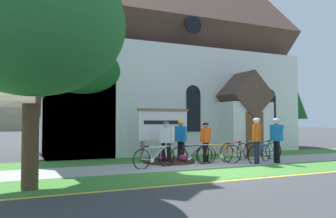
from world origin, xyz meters
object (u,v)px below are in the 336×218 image
object	(u,v)px
cyclist_in_white_jersey	(277,136)
cyclist_in_green_jersey	(257,137)
cyclist_in_blue_jersey	(166,139)
yard_deciduous_tree	(76,74)
bicycle_blue	(259,153)
roadside_conifer	(279,79)
bicycle_silver	(192,155)
verge_sapling	(32,24)
bicycle_white	(263,150)
bicycle_black	(220,154)
church_sign	(163,126)
cyclist_in_red_jersey	(206,139)
bicycle_orange	(154,157)
bicycle_yellow	(235,152)
cyclist_in_yellow_jersey	(181,138)

from	to	relation	value
cyclist_in_white_jersey	cyclist_in_green_jersey	bearing A→B (deg)	173.45
cyclist_in_blue_jersey	yard_deciduous_tree	distance (m)	6.01
bicycle_blue	roadside_conifer	bearing A→B (deg)	42.85
bicycle_silver	verge_sapling	distance (m)	7.19
bicycle_blue	bicycle_white	xyz separation A→B (m)	(0.83, 0.80, 0.03)
bicycle_silver	bicycle_black	xyz separation A→B (m)	(1.17, -0.11, 0.01)
bicycle_black	bicycle_white	size ratio (longest dim) A/B	0.96
roadside_conifer	yard_deciduous_tree	size ratio (longest dim) A/B	1.31
bicycle_black	bicycle_white	distance (m)	2.51
roadside_conifer	cyclist_in_green_jersey	bearing A→B (deg)	-137.26
cyclist_in_blue_jersey	cyclist_in_white_jersey	world-z (taller)	cyclist_in_white_jersey
bicycle_silver	bicycle_blue	distance (m)	2.85
bicycle_black	roadside_conifer	bearing A→B (deg)	35.21
cyclist_in_green_jersey	church_sign	bearing A→B (deg)	140.43
cyclist_in_red_jersey	cyclist_in_white_jersey	world-z (taller)	cyclist_in_white_jersey
verge_sapling	bicycle_orange	bearing A→B (deg)	28.57
cyclist_in_white_jersey	cyclist_in_blue_jersey	bearing A→B (deg)	160.46
bicycle_white	cyclist_in_blue_jersey	size ratio (longest dim) A/B	1.08
bicycle_silver	cyclist_in_blue_jersey	bearing A→B (deg)	145.17
cyclist_in_blue_jersey	verge_sapling	xyz separation A→B (m)	(-4.88, -3.00, 3.07)
bicycle_black	bicycle_white	world-z (taller)	bicycle_white
bicycle_blue	cyclist_in_green_jersey	world-z (taller)	cyclist_in_green_jersey
yard_deciduous_tree	bicycle_yellow	bearing A→B (deg)	-38.97
bicycle_blue	cyclist_in_green_jersey	bearing A→B (deg)	-139.27
bicycle_white	cyclist_in_yellow_jersey	xyz separation A→B (m)	(-3.71, 0.44, 0.61)
bicycle_blue	cyclist_in_red_jersey	distance (m)	2.21
cyclist_in_blue_jersey	yard_deciduous_tree	xyz separation A→B (m)	(-2.75, 4.47, 2.93)
church_sign	cyclist_in_green_jersey	distance (m)	3.80
bicycle_white	cyclist_in_white_jersey	size ratio (longest dim) A/B	1.00
cyclist_in_blue_jersey	roadside_conifer	world-z (taller)	roadside_conifer
bicycle_black	verge_sapling	distance (m)	8.11
cyclist_in_yellow_jersey	cyclist_in_green_jersey	world-z (taller)	cyclist_in_green_jersey
roadside_conifer	cyclist_in_red_jersey	bearing A→B (deg)	-148.32
bicycle_yellow	cyclist_in_green_jersey	distance (m)	1.35
church_sign	cyclist_in_white_jersey	xyz separation A→B (m)	(3.79, -2.51, -0.39)
bicycle_black	roadside_conifer	world-z (taller)	roadside_conifer
church_sign	roadside_conifer	size ratio (longest dim) A/B	0.32
bicycle_black	cyclist_in_yellow_jersey	bearing A→B (deg)	144.13
church_sign	cyclist_in_green_jersey	xyz separation A→B (m)	(2.91, -2.41, -0.39)
cyclist_in_blue_jersey	bicycle_white	bearing A→B (deg)	-2.83
cyclist_in_blue_jersey	cyclist_in_green_jersey	distance (m)	3.50
church_sign	bicycle_silver	distance (m)	2.00
yard_deciduous_tree	cyclist_in_red_jersey	bearing A→B (deg)	-45.85
church_sign	cyclist_in_green_jersey	size ratio (longest dim) A/B	1.28
bicycle_yellow	cyclist_in_blue_jersey	bearing A→B (deg)	176.11
bicycle_black	verge_sapling	world-z (taller)	verge_sapling
church_sign	bicycle_yellow	world-z (taller)	church_sign
verge_sapling	cyclist_in_red_jersey	bearing A→B (deg)	23.77
bicycle_white	cyclist_in_red_jersey	xyz separation A→B (m)	(-2.76, 0.11, 0.54)
bicycle_orange	bicycle_black	xyz separation A→B (m)	(2.77, 0.10, 0.01)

